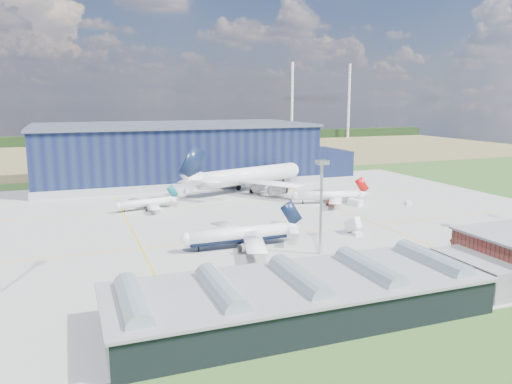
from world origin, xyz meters
name	(u,v)px	position (x,y,z in m)	size (l,w,h in m)	color
ground	(241,228)	(0.00, 0.00, 0.00)	(600.00, 600.00, 0.00)	#2D551F
apron	(230,221)	(0.00, 10.00, 0.03)	(220.00, 160.00, 0.08)	gray
farmland	(138,153)	(0.00, 220.00, 0.00)	(600.00, 220.00, 0.01)	olive
treeline	(125,139)	(0.00, 300.00, 4.00)	(600.00, 8.00, 8.00)	black
hangar	(180,155)	(2.81, 94.80, 11.62)	(145.00, 62.00, 26.10)	#111539
glass_concourse	(317,293)	(-6.45, -60.00, 3.69)	(78.00, 23.00, 8.60)	black
light_mast_center	(321,192)	(10.00, -30.00, 15.43)	(2.60, 2.60, 23.00)	#AEAFB5
airliner_navy	(239,227)	(-6.70, -17.76, 5.45)	(33.40, 32.68, 10.89)	white
airliner_red	(328,191)	(40.62, 22.00, 4.67)	(28.64, 28.02, 9.34)	white
airliner_widebody	(249,167)	(22.45, 55.00, 9.99)	(61.25, 59.92, 19.97)	white
airliner_regional	(145,199)	(-22.37, 34.79, 3.78)	(23.19, 22.69, 7.56)	white
gse_tug_a	(358,255)	(17.18, -35.89, 0.70)	(2.05, 3.35, 1.40)	#FD9E16
gse_van_a	(225,234)	(-7.38, -8.51, 1.19)	(2.37, 5.44, 2.37)	white
gse_cart_a	(408,203)	(66.22, 9.40, 0.67)	(2.07, 3.10, 1.34)	white
gse_van_b	(355,202)	(48.12, 15.29, 1.19)	(2.37, 5.18, 2.37)	white
gse_tug_c	(292,187)	(41.22, 53.84, 0.71)	(2.02, 3.24, 1.42)	#FD9E16
gse_cart_b	(184,191)	(-2.74, 62.00, 0.67)	(2.06, 3.09, 1.34)	white
airstair	(353,228)	(27.57, -16.35, 1.58)	(1.98, 4.95, 3.17)	white
car_a	(444,264)	(31.94, -48.00, 0.53)	(1.26, 3.12, 1.06)	#99999E
car_b	(457,241)	(48.29, -34.24, 0.57)	(1.21, 3.47, 1.14)	#99999E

